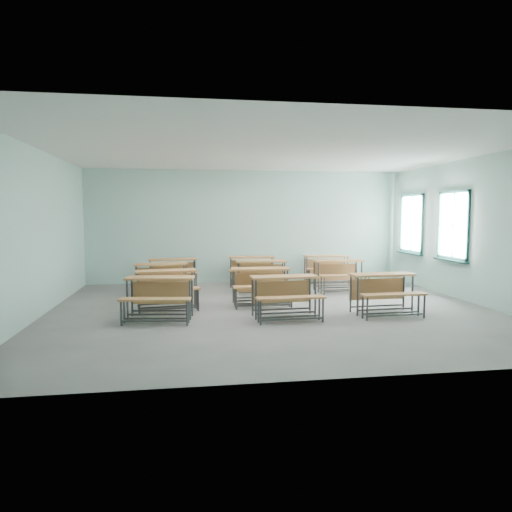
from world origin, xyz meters
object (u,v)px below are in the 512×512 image
(desk_unit_r0c0, at_px, (159,291))
(desk_unit_r2c2, at_px, (339,270))
(desk_unit_r3c2, at_px, (327,265))
(desk_unit_r3c1, at_px, (252,266))
(desk_unit_r2c1, at_px, (262,271))
(desk_unit_r1c0, at_px, (167,283))
(desk_unit_r0c2, at_px, (384,287))
(desk_unit_r0c1, at_px, (285,290))
(desk_unit_r2c0, at_px, (161,274))
(desk_unit_r1c1, at_px, (261,280))
(desk_unit_r3c0, at_px, (173,269))

(desk_unit_r0c0, xyz_separation_m, desk_unit_r2c2, (4.35, 2.50, 0.00))
(desk_unit_r3c2, bearing_deg, desk_unit_r3c1, -174.54)
(desk_unit_r2c1, bearing_deg, desk_unit_r3c2, 32.30)
(desk_unit_r1c0, height_order, desk_unit_r3c1, same)
(desk_unit_r0c0, bearing_deg, desk_unit_r0c2, 5.07)
(desk_unit_r0c1, distance_m, desk_unit_r0c2, 1.99)
(desk_unit_r2c1, bearing_deg, desk_unit_r1c0, -140.77)
(desk_unit_r0c1, bearing_deg, desk_unit_r2c0, 130.35)
(desk_unit_r3c1, relative_size, desk_unit_r3c2, 1.00)
(desk_unit_r2c2, height_order, desk_unit_r3c2, same)
(desk_unit_r3c1, bearing_deg, desk_unit_r2c1, -79.70)
(desk_unit_r0c2, xyz_separation_m, desk_unit_r2c1, (-1.96, 2.88, 0.00))
(desk_unit_r1c1, xyz_separation_m, desk_unit_r2c0, (-2.18, 1.32, 0.00))
(desk_unit_r1c0, distance_m, desk_unit_r2c1, 2.82)
(desk_unit_r0c0, distance_m, desk_unit_r2c2, 5.02)
(desk_unit_r1c0, xyz_separation_m, desk_unit_r3c0, (0.06, 2.49, 0.00))
(desk_unit_r1c0, xyz_separation_m, desk_unit_r3c2, (4.34, 2.78, 0.00))
(desk_unit_r0c0, height_order, desk_unit_r3c1, same)
(desk_unit_r3c1, bearing_deg, desk_unit_r1c1, -88.27)
(desk_unit_r1c1, bearing_deg, desk_unit_r3c2, 50.69)
(desk_unit_r0c1, distance_m, desk_unit_r2c2, 3.38)
(desk_unit_r0c1, relative_size, desk_unit_r3c0, 1.00)
(desk_unit_r1c1, height_order, desk_unit_r2c0, same)
(desk_unit_r2c1, relative_size, desk_unit_r3c2, 0.98)
(desk_unit_r3c2, bearing_deg, desk_unit_r0c1, -111.84)
(desk_unit_r0c2, xyz_separation_m, desk_unit_r2c0, (-4.42, 2.59, 0.00))
(desk_unit_r0c2, relative_size, desk_unit_r2c1, 0.99)
(desk_unit_r1c1, height_order, desk_unit_r2c1, same)
(desk_unit_r2c1, bearing_deg, desk_unit_r2c0, -170.01)
(desk_unit_r3c1, height_order, desk_unit_r3c2, same)
(desk_unit_r0c1, bearing_deg, desk_unit_r0c0, 172.18)
(desk_unit_r0c1, xyz_separation_m, desk_unit_r2c1, (0.03, 2.91, 0.00))
(desk_unit_r2c0, bearing_deg, desk_unit_r3c2, 9.65)
(desk_unit_r0c1, relative_size, desk_unit_r3c2, 0.97)
(desk_unit_r0c2, relative_size, desk_unit_r2c2, 1.00)
(desk_unit_r0c2, relative_size, desk_unit_r3c1, 0.97)
(desk_unit_r0c0, relative_size, desk_unit_r2c1, 1.04)
(desk_unit_r2c0, distance_m, desk_unit_r2c1, 2.48)
(desk_unit_r0c0, relative_size, desk_unit_r0c1, 1.05)
(desk_unit_r0c0, distance_m, desk_unit_r1c0, 1.04)
(desk_unit_r3c0, bearing_deg, desk_unit_r2c1, -23.55)
(desk_unit_r2c2, bearing_deg, desk_unit_r0c2, -92.65)
(desk_unit_r0c1, relative_size, desk_unit_r1c1, 1.01)
(desk_unit_r1c0, xyz_separation_m, desk_unit_r2c1, (2.28, 1.65, 0.00))
(desk_unit_r0c2, distance_m, desk_unit_r3c1, 4.50)
(desk_unit_r0c1, relative_size, desk_unit_r2c2, 1.00)
(desk_unit_r1c0, relative_size, desk_unit_r3c2, 1.02)
(desk_unit_r1c0, distance_m, desk_unit_r1c1, 2.00)
(desk_unit_r0c2, bearing_deg, desk_unit_r1c1, 147.75)
(desk_unit_r0c2, bearing_deg, desk_unit_r2c1, 121.64)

